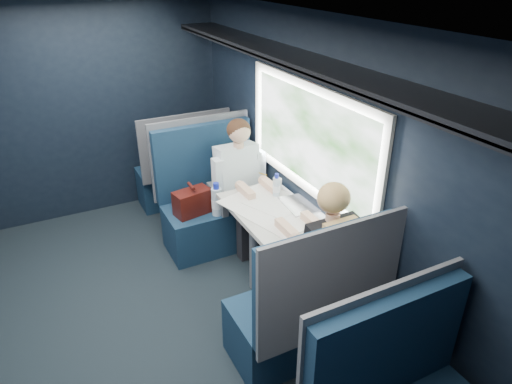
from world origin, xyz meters
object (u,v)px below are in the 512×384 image
woman (325,253)px  laptop (307,196)px  man (242,180)px  cup (278,184)px  seat_bay_far (306,312)px  table (270,219)px  seat_row_front (183,171)px  bottle_small (276,187)px  seat_bay_near (212,205)px

woman → laptop: woman is taller
man → cup: size_ratio=13.61×
seat_bay_far → laptop: 1.07m
woman → cup: bearing=79.5°
woman → laptop: (0.27, 0.68, 0.08)m
table → cup: (0.26, 0.34, 0.13)m
cup → seat_row_front: bearing=107.0°
seat_row_front → woman: 2.54m
seat_row_front → woman: bearing=-84.3°
woman → bottle_small: bearing=83.3°
table → bottle_small: (0.17, 0.21, 0.17)m
cup → bottle_small: bearing=-123.3°
table → seat_bay_near: size_ratio=0.79×
table → seat_row_front: bearing=95.8°
bottle_small → cup: bearing=56.7°
seat_bay_near → cup: (0.46, -0.53, 0.37)m
bottle_small → seat_row_front: bearing=102.7°
seat_bay_near → cup: 0.79m
seat_bay_far → woman: bearing=33.8°
laptop → cup: laptop is taller
table → laptop: (0.34, -0.03, 0.15)m
table → seat_bay_near: 0.92m
seat_bay_far → cup: size_ratio=12.97×
bottle_small → woman: bearing=-96.7°
laptop → cup: bearing=101.5°
table → seat_bay_far: (-0.18, -0.87, -0.25)m
table → seat_bay_far: size_ratio=0.79×
laptop → bottle_small: laptop is taller
table → seat_bay_near: seat_bay_near is taller
seat_bay_near → table: bearing=-77.4°
laptop → cup: 0.38m
table → seat_bay_far: 0.93m
seat_bay_far → seat_row_front: bearing=90.0°
table → bottle_small: 0.32m
laptop → woman: bearing=-111.8°
laptop → bottle_small: 0.29m
seat_row_front → woman: (0.25, -2.50, 0.32)m
table → cup: cup is taller
laptop → seat_row_front: bearing=105.9°
table → woman: size_ratio=0.76×
bottle_small → man: bearing=102.3°
seat_bay_far → bottle_small: bearing=71.7°
man → bottle_small: (0.11, -0.49, 0.12)m
laptop → table: bearing=174.7°
seat_row_front → man: 1.17m
seat_bay_far → table: bearing=78.2°
woman → laptop: 0.73m
table → laptop: 0.37m
man → bottle_small: 0.52m
seat_bay_far → cup: seat_bay_far is taller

